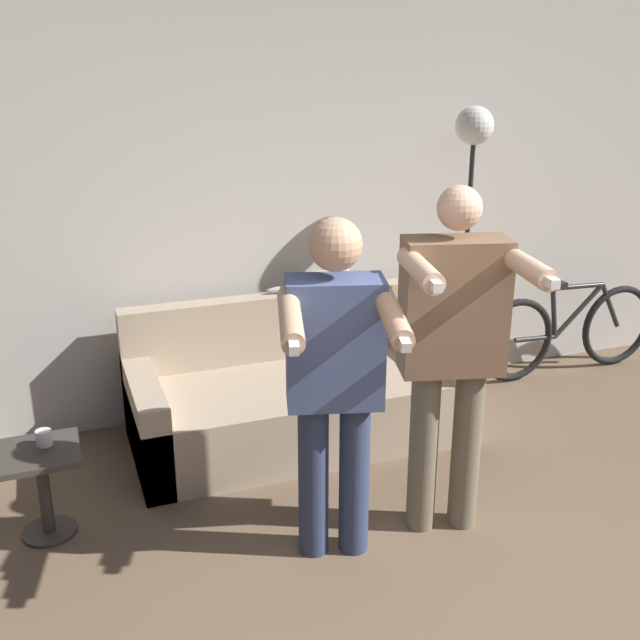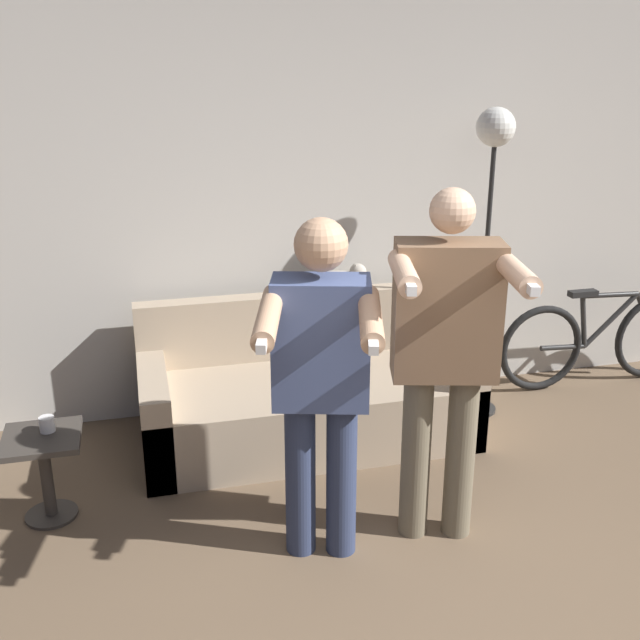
{
  "view_description": "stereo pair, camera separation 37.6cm",
  "coord_description": "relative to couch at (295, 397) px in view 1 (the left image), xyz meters",
  "views": [
    {
      "loc": [
        -1.49,
        -1.42,
        2.2
      ],
      "look_at": [
        -0.25,
        1.91,
        0.96
      ],
      "focal_mm": 42.0,
      "sensor_mm": 36.0,
      "label": 1
    },
    {
      "loc": [
        -1.13,
        -1.53,
        2.2
      ],
      "look_at": [
        -0.25,
        1.91,
        0.96
      ],
      "focal_mm": 42.0,
      "sensor_mm": 36.0,
      "label": 2
    }
  ],
  "objects": [
    {
      "name": "wall_back",
      "position": [
        0.19,
        0.53,
        1.04
      ],
      "size": [
        10.0,
        0.05,
        2.6
      ],
      "color": "beige",
      "rests_on": "ground_plane"
    },
    {
      "name": "couch",
      "position": [
        0.0,
        0.0,
        0.0
      ],
      "size": [
        1.96,
        0.9,
        0.81
      ],
      "color": "tan",
      "rests_on": "ground_plane"
    },
    {
      "name": "person_left",
      "position": [
        -0.2,
        -1.16,
        0.66
      ],
      "size": [
        0.61,
        0.76,
        1.59
      ],
      "rotation": [
        0.0,
        0.0,
        -0.28
      ],
      "color": "#2D3856",
      "rests_on": "ground_plane"
    },
    {
      "name": "person_right",
      "position": [
        0.38,
        -1.15,
        0.73
      ],
      "size": [
        0.65,
        0.77,
        1.69
      ],
      "rotation": [
        0.0,
        0.0,
        -0.26
      ],
      "color": "#6B604C",
      "rests_on": "ground_plane"
    },
    {
      "name": "cat",
      "position": [
        0.27,
        0.33,
        0.62
      ],
      "size": [
        0.54,
        0.13,
        0.17
      ],
      "color": "#B7AD9E",
      "rests_on": "couch"
    },
    {
      "name": "floor_lamp",
      "position": [
        1.17,
        0.06,
        1.29
      ],
      "size": [
        0.27,
        0.27,
        1.94
      ],
      "color": "black",
      "rests_on": "ground_plane"
    },
    {
      "name": "side_table",
      "position": [
        -1.46,
        -0.54,
        0.06
      ],
      "size": [
        0.37,
        0.37,
        0.46
      ],
      "color": "#38332D",
      "rests_on": "ground_plane"
    },
    {
      "name": "cup",
      "position": [
        -1.43,
        -0.49,
        0.24
      ],
      "size": [
        0.07,
        0.07,
        0.08
      ],
      "color": "white",
      "rests_on": "side_table"
    },
    {
      "name": "bicycle",
      "position": [
        2.18,
        0.24,
        0.07
      ],
      "size": [
        1.52,
        0.07,
        0.71
      ],
      "color": "black",
      "rests_on": "ground_plane"
    }
  ]
}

